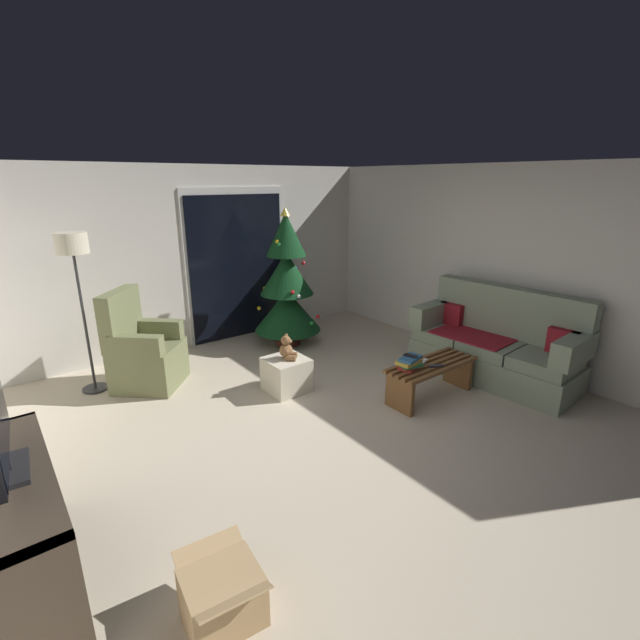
# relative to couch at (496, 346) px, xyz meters

# --- Properties ---
(ground_plane) EXTENTS (7.00, 7.00, 0.00)m
(ground_plane) POSITION_rel_couch_xyz_m (-2.32, 0.27, -0.40)
(ground_plane) COLOR beige
(wall_back) EXTENTS (5.72, 0.12, 2.50)m
(wall_back) POSITION_rel_couch_xyz_m (-2.32, 3.33, 0.85)
(wall_back) COLOR silver
(wall_back) RESTS_ON ground
(wall_right) EXTENTS (0.12, 6.00, 2.50)m
(wall_right) POSITION_rel_couch_xyz_m (0.54, 0.27, 0.85)
(wall_right) COLOR silver
(wall_right) RESTS_ON ground
(patio_door_frame) EXTENTS (1.60, 0.02, 2.20)m
(patio_door_frame) POSITION_rel_couch_xyz_m (-1.70, 3.26, 0.70)
(patio_door_frame) COLOR silver
(patio_door_frame) RESTS_ON ground
(patio_door_glass) EXTENTS (1.50, 0.02, 2.10)m
(patio_door_glass) POSITION_rel_couch_xyz_m (-1.70, 3.24, 0.65)
(patio_door_glass) COLOR black
(patio_door_glass) RESTS_ON ground
(couch) EXTENTS (0.91, 1.99, 1.08)m
(couch) POSITION_rel_couch_xyz_m (0.00, 0.00, 0.00)
(couch) COLOR gray
(couch) RESTS_ON ground
(coffee_table) EXTENTS (1.10, 0.40, 0.41)m
(coffee_table) POSITION_rel_couch_xyz_m (-1.05, 0.11, -0.13)
(coffee_table) COLOR brown
(coffee_table) RESTS_ON ground
(remote_graphite) EXTENTS (0.16, 0.11, 0.02)m
(remote_graphite) POSITION_rel_couch_xyz_m (-1.09, 0.03, 0.02)
(remote_graphite) COLOR #333338
(remote_graphite) RESTS_ON coffee_table
(remote_white) EXTENTS (0.16, 0.09, 0.02)m
(remote_white) POSITION_rel_couch_xyz_m (-1.11, 0.18, 0.02)
(remote_white) COLOR silver
(remote_white) RESTS_ON coffee_table
(book_stack) EXTENTS (0.29, 0.22, 0.14)m
(book_stack) POSITION_rel_couch_xyz_m (-1.37, 0.15, 0.08)
(book_stack) COLOR #A32D28
(book_stack) RESTS_ON coffee_table
(cell_phone) EXTENTS (0.11, 0.16, 0.01)m
(cell_phone) POSITION_rel_couch_xyz_m (-1.35, 0.16, 0.15)
(cell_phone) COLOR black
(cell_phone) RESTS_ON book_stack
(christmas_tree) EXTENTS (0.95, 0.95, 1.95)m
(christmas_tree) POSITION_rel_couch_xyz_m (-1.35, 2.47, 0.47)
(christmas_tree) COLOR #4C1E19
(christmas_tree) RESTS_ON ground
(armchair) EXTENTS (0.97, 0.97, 1.13)m
(armchair) POSITION_rel_couch_xyz_m (-3.42, 2.35, 0.00)
(armchair) COLOR olive
(armchair) RESTS_ON ground
(floor_lamp) EXTENTS (0.32, 0.32, 1.78)m
(floor_lamp) POSITION_rel_couch_xyz_m (-3.93, 2.58, 1.11)
(floor_lamp) COLOR #2D2D30
(floor_lamp) RESTS_ON ground
(media_shelf) EXTENTS (0.40, 1.40, 0.78)m
(media_shelf) POSITION_rel_couch_xyz_m (-4.85, -0.07, -0.03)
(media_shelf) COLOR #382D23
(media_shelf) RESTS_ON ground
(ottoman) EXTENTS (0.44, 0.44, 0.39)m
(ottoman) POSITION_rel_couch_xyz_m (-2.20, 1.22, -0.21)
(ottoman) COLOR beige
(ottoman) RESTS_ON ground
(teddy_bear_chestnut) EXTENTS (0.21, 0.21, 0.29)m
(teddy_bear_chestnut) POSITION_rel_couch_xyz_m (-2.19, 1.21, 0.11)
(teddy_bear_chestnut) COLOR brown
(teddy_bear_chestnut) RESTS_ON ottoman
(cardboard_box_open_near_shelf) EXTENTS (0.43, 0.54, 0.36)m
(cardboard_box_open_near_shelf) POSITION_rel_couch_xyz_m (-4.03, -0.91, -0.24)
(cardboard_box_open_near_shelf) COLOR tan
(cardboard_box_open_near_shelf) RESTS_ON ground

